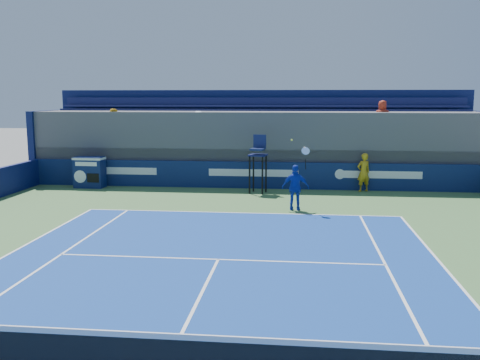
# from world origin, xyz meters

# --- Properties ---
(ball_person) EXTENTS (0.71, 0.61, 1.66)m
(ball_person) POSITION_xyz_m (4.78, 16.79, 0.84)
(ball_person) COLOR gold
(ball_person) RESTS_ON apron
(back_hoarding) EXTENTS (20.40, 0.21, 1.20)m
(back_hoarding) POSITION_xyz_m (0.00, 17.10, 0.60)
(back_hoarding) COLOR #0D1B49
(back_hoarding) RESTS_ON ground
(match_clock) EXTENTS (1.34, 0.77, 1.40)m
(match_clock) POSITION_xyz_m (-7.36, 16.52, 0.74)
(match_clock) COLOR #101D51
(match_clock) RESTS_ON ground
(umpire_chair) EXTENTS (0.83, 0.83, 2.48)m
(umpire_chair) POSITION_xyz_m (0.29, 15.96, 1.53)
(umpire_chair) COLOR black
(umpire_chair) RESTS_ON ground
(tennis_player) EXTENTS (0.98, 0.45, 2.57)m
(tennis_player) POSITION_xyz_m (1.89, 12.60, 0.84)
(tennis_player) COLOR #1531AB
(tennis_player) RESTS_ON apron
(stadium_seating) EXTENTS (21.00, 4.05, 4.40)m
(stadium_seating) POSITION_xyz_m (-0.02, 19.15, 1.83)
(stadium_seating) COLOR #4E4E53
(stadium_seating) RESTS_ON ground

